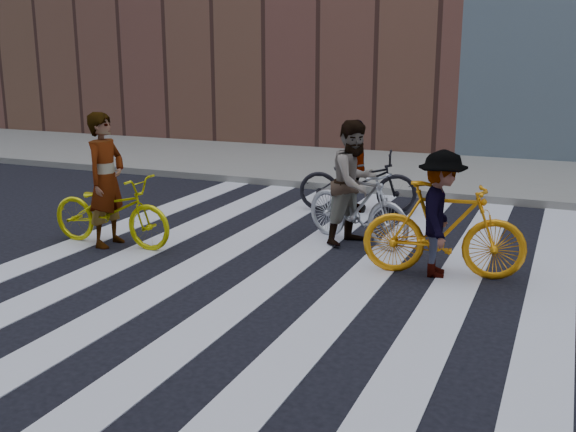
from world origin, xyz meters
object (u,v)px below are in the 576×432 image
Objects in this scene: bike_silver_mid at (357,206)px; bike_yellow_right at (444,230)px; bike_dark_rear at (358,182)px; bike_yellow_left at (111,210)px; rider_mid at (354,183)px; rider_right at (441,214)px; rider_rear at (355,166)px; rider_left at (106,180)px.

bike_silver_mid is 1.78m from bike_yellow_right.
bike_yellow_left is at bearing 129.17° from bike_dark_rear.
bike_silver_mid is 0.92× the size of bike_dark_rear.
bike_yellow_right is 1.84m from rider_mid.
bike_dark_rear is at bearing 26.18° from bike_yellow_right.
bike_dark_rear is 3.60m from rider_right.
rider_mid is 2.05m from rider_rear.
rider_right is 0.99× the size of rider_rear.
bike_silver_mid is at bearing 45.81° from rider_right.
rider_rear is (2.71, 3.47, -0.16)m from rider_left.
rider_rear is (-0.60, 1.96, -0.10)m from rider_mid.
rider_left is at bearing 87.42° from bike_yellow_right.
bike_dark_rear reaches higher than bike_yellow_left.
bike_silver_mid is at bearing -65.40° from bike_yellow_left.
bike_yellow_right is 1.04× the size of rider_left.
rider_left reaches higher than bike_dark_rear.
bike_silver_mid reaches higher than bike_dark_rear.
bike_yellow_left is 1.23× the size of rider_rear.
bike_yellow_right is 0.20m from rider_right.
rider_right is at bearing -83.95° from bike_yellow_left.
rider_rear is (-0.65, 1.96, 0.25)m from bike_silver_mid.
rider_mid is (3.30, 1.51, -0.06)m from rider_left.
rider_left is (-3.35, -1.51, 0.41)m from bike_silver_mid.
bike_yellow_right is at bearing -98.41° from rider_right.
bike_yellow_left is 1.05× the size of bike_silver_mid.
bike_yellow_left is at bearing 87.48° from bike_yellow_right.
bike_dark_rear is 1.29× the size of rider_right.
rider_mid is 1.14× the size of rider_right.
rider_left is at bearing 137.98° from rider_mid.
bike_yellow_left is 0.96× the size of bike_dark_rear.
bike_dark_rear is at bearing -38.38° from rider_left.
bike_yellow_left is at bearing -89.90° from rider_left.
rider_mid is at bearing 46.76° from rider_right.
bike_dark_rear is at bearing 39.01° from rider_mid.
bike_yellow_left is 4.38m from rider_rear.
bike_silver_mid is (3.30, 1.51, 0.05)m from bike_yellow_left.
rider_mid is (0.55, -1.96, 0.37)m from bike_dark_rear.
rider_rear is (2.66, 3.47, 0.29)m from bike_yellow_left.
rider_mid is 1.12× the size of rider_rear.
rider_mid is at bearing -175.98° from rider_rear.
rider_left reaches higher than rider_rear.
rider_mid reaches higher than bike_yellow_right.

